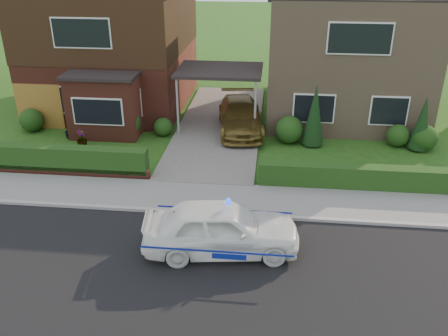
# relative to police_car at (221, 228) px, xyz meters

# --- Properties ---
(ground) EXTENTS (120.00, 120.00, 0.00)m
(ground) POSITION_rel_police_car_xyz_m (-1.16, -1.20, -0.75)
(ground) COLOR #1B4F15
(ground) RESTS_ON ground
(road) EXTENTS (60.00, 6.00, 0.02)m
(road) POSITION_rel_police_car_xyz_m (-1.16, -1.20, -0.75)
(road) COLOR black
(road) RESTS_ON ground
(kerb) EXTENTS (60.00, 0.16, 0.12)m
(kerb) POSITION_rel_police_car_xyz_m (-1.16, 1.85, -0.69)
(kerb) COLOR #9E9993
(kerb) RESTS_ON ground
(sidewalk) EXTENTS (60.00, 2.00, 0.10)m
(sidewalk) POSITION_rel_police_car_xyz_m (-1.16, 2.90, -0.70)
(sidewalk) COLOR slate
(sidewalk) RESTS_ON ground
(driveway) EXTENTS (3.80, 12.00, 0.12)m
(driveway) POSITION_rel_police_car_xyz_m (-1.16, 9.80, -0.69)
(driveway) COLOR #666059
(driveway) RESTS_ON ground
(house_left) EXTENTS (7.50, 9.53, 7.25)m
(house_left) POSITION_rel_police_car_xyz_m (-6.95, 12.70, 3.07)
(house_left) COLOR brown
(house_left) RESTS_ON ground
(house_right) EXTENTS (7.50, 8.06, 7.25)m
(house_right) POSITION_rel_police_car_xyz_m (4.64, 12.79, 2.92)
(house_right) COLOR #997B5D
(house_right) RESTS_ON ground
(carport_link) EXTENTS (3.80, 3.00, 2.77)m
(carport_link) POSITION_rel_police_car_xyz_m (-1.16, 9.75, 1.91)
(carport_link) COLOR black
(carport_link) RESTS_ON ground
(garage_door) EXTENTS (2.20, 0.10, 2.10)m
(garage_door) POSITION_rel_police_car_xyz_m (-9.41, 8.76, 0.30)
(garage_door) COLOR #956520
(garage_door) RESTS_ON ground
(dwarf_wall) EXTENTS (7.70, 0.25, 0.36)m
(dwarf_wall) POSITION_rel_police_car_xyz_m (-6.96, 4.10, -0.57)
(dwarf_wall) COLOR brown
(dwarf_wall) RESTS_ON ground
(hedge_left) EXTENTS (7.50, 0.55, 0.90)m
(hedge_left) POSITION_rel_police_car_xyz_m (-6.96, 4.25, -0.75)
(hedge_left) COLOR #143310
(hedge_left) RESTS_ON ground
(hedge_right) EXTENTS (7.50, 0.55, 0.80)m
(hedge_right) POSITION_rel_police_car_xyz_m (4.64, 4.15, -0.75)
(hedge_right) COLOR #143310
(hedge_right) RESTS_ON ground
(shrub_left_far) EXTENTS (1.08, 1.08, 1.08)m
(shrub_left_far) POSITION_rel_police_car_xyz_m (-9.66, 8.30, -0.21)
(shrub_left_far) COLOR #143310
(shrub_left_far) RESTS_ON ground
(shrub_left_mid) EXTENTS (1.32, 1.32, 1.32)m
(shrub_left_mid) POSITION_rel_police_car_xyz_m (-5.16, 8.10, -0.09)
(shrub_left_mid) COLOR #143310
(shrub_left_mid) RESTS_ON ground
(shrub_left_near) EXTENTS (0.84, 0.84, 0.84)m
(shrub_left_near) POSITION_rel_police_car_xyz_m (-3.56, 8.40, -0.33)
(shrub_left_near) COLOR #143310
(shrub_left_near) RESTS_ON ground
(shrub_right_near) EXTENTS (1.20, 1.20, 1.20)m
(shrub_right_near) POSITION_rel_police_car_xyz_m (2.04, 8.20, -0.15)
(shrub_right_near) COLOR #143310
(shrub_right_near) RESTS_ON ground
(shrub_right_mid) EXTENTS (0.96, 0.96, 0.96)m
(shrub_right_mid) POSITION_rel_police_car_xyz_m (6.64, 8.30, -0.27)
(shrub_right_mid) COLOR #143310
(shrub_right_mid) RESTS_ON ground
(shrub_right_far) EXTENTS (1.08, 1.08, 1.08)m
(shrub_right_far) POSITION_rel_police_car_xyz_m (7.64, 8.00, -0.21)
(shrub_right_far) COLOR #143310
(shrub_right_far) RESTS_ON ground
(conifer_a) EXTENTS (0.90, 0.90, 2.60)m
(conifer_a) POSITION_rel_police_car_xyz_m (3.04, 8.00, 0.55)
(conifer_a) COLOR black
(conifer_a) RESTS_ON ground
(conifer_b) EXTENTS (0.90, 0.90, 2.20)m
(conifer_b) POSITION_rel_police_car_xyz_m (7.44, 8.00, 0.35)
(conifer_b) COLOR black
(conifer_b) RESTS_ON ground
(police_car) EXTENTS (4.02, 4.56, 1.65)m
(police_car) POSITION_rel_police_car_xyz_m (0.00, 0.00, 0.00)
(police_car) COLOR white
(police_car) RESTS_ON ground
(driveway_car) EXTENTS (2.50, 4.86, 1.35)m
(driveway_car) POSITION_rel_police_car_xyz_m (-0.16, 9.18, 0.05)
(driveway_car) COLOR brown
(driveway_car) RESTS_ON driveway
(potted_plant_b) EXTENTS (0.51, 0.50, 0.72)m
(potted_plant_b) POSITION_rel_police_car_xyz_m (-7.63, 7.65, -0.39)
(potted_plant_b) COLOR gray
(potted_plant_b) RESTS_ON ground
(potted_plant_c) EXTENTS (0.53, 0.53, 0.77)m
(potted_plant_c) POSITION_rel_police_car_xyz_m (-6.70, 6.73, -0.36)
(potted_plant_c) COLOR gray
(potted_plant_c) RESTS_ON ground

